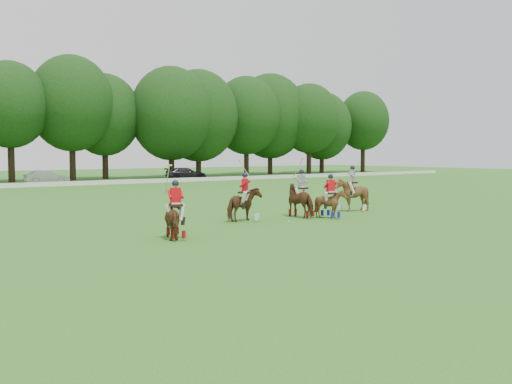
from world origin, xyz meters
TOP-DOWN VIEW (x-y plane):
  - ground at (0.00, 0.00)m, footprint 180.00×180.00m
  - tree_line at (0.26, 48.05)m, footprint 117.98×14.32m
  - boundary_rail at (0.00, 38.00)m, footprint 120.00×0.10m
  - car_mid at (1.99, 42.50)m, footprint 4.26×1.54m
  - car_right at (18.10, 42.50)m, footprint 5.22×3.21m
  - polo_red_a at (-5.39, 2.16)m, footprint 1.21×1.85m
  - polo_red_b at (-0.24, 4.97)m, footprint 2.01×1.98m
  - polo_red_c at (3.77, 3.46)m, footprint 1.45×1.55m
  - polo_stripe_a at (3.01, 4.72)m, footprint 1.23×2.01m
  - polo_stripe_b at (7.02, 5.13)m, footprint 2.11×2.16m
  - polo_ball at (1.02, 3.29)m, footprint 0.09×0.09m

SIDE VIEW (x-z plane):
  - ground at x=0.00m, z-range 0.00..0.00m
  - polo_ball at x=1.02m, z-range 0.00..0.09m
  - boundary_rail at x=0.00m, z-range 0.00..0.44m
  - car_mid at x=1.99m, z-range 0.00..1.40m
  - car_right at x=18.10m, z-range 0.00..1.41m
  - polo_red_c at x=3.77m, z-range -0.32..1.83m
  - polo_red_a at x=-5.39m, z-range -0.58..2.12m
  - polo_red_b at x=-0.24m, z-range -0.60..2.20m
  - polo_stripe_a at x=3.01m, z-range -0.59..2.30m
  - polo_stripe_b at x=7.02m, z-range -0.33..2.16m
  - tree_line at x=0.26m, z-range 0.86..15.60m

